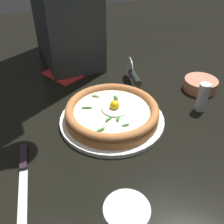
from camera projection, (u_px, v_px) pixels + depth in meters
ground_plane at (116, 120)px, 0.76m from camera, size 2.40×2.40×0.03m
pizza_plate at (112, 119)px, 0.72m from camera, size 0.29×0.29×0.01m
pizza at (112, 112)px, 0.71m from camera, size 0.26×0.26×0.05m
side_bowl at (200, 85)px, 0.85m from camera, size 0.11×0.11×0.04m
pizza_cutter at (133, 75)px, 0.87m from camera, size 0.15×0.04×0.08m
table_knife at (23, 171)px, 0.58m from camera, size 0.24×0.05×0.01m
folded_napkin at (62, 75)px, 0.94m from camera, size 0.17×0.14×0.01m
pepper_shaker at (203, 97)px, 0.75m from camera, size 0.03×0.03×0.09m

